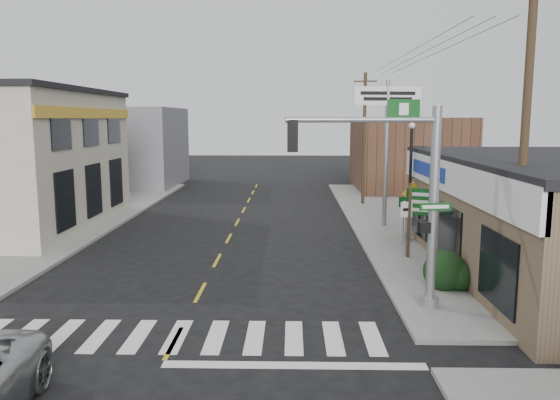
{
  "coord_description": "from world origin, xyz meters",
  "views": [
    {
      "loc": [
        2.93,
        -12.85,
        5.53
      ],
      "look_at": [
        2.54,
        5.43,
        2.8
      ],
      "focal_mm": 35.0,
      "sensor_mm": 36.0,
      "label": 1
    }
  ],
  "objects_px": {
    "dance_center_sign": "(387,118)",
    "utility_pole_near": "(524,140)",
    "traffic_signal_pole": "(409,186)",
    "lamp_post": "(412,172)",
    "bare_tree": "(479,177)",
    "fire_hydrant": "(437,264)",
    "utility_pole_far": "(364,137)",
    "guide_sign": "(427,210)"
  },
  "relations": [
    {
      "from": "traffic_signal_pole",
      "to": "utility_pole_near",
      "type": "xyz_separation_m",
      "value": [
        3.27,
        0.31,
        1.27
      ]
    },
    {
      "from": "fire_hydrant",
      "to": "utility_pole_near",
      "type": "height_order",
      "value": "utility_pole_near"
    },
    {
      "from": "fire_hydrant",
      "to": "dance_center_sign",
      "type": "distance_m",
      "value": 10.23
    },
    {
      "from": "guide_sign",
      "to": "traffic_signal_pole",
      "type": "bearing_deg",
      "value": -84.73
    },
    {
      "from": "traffic_signal_pole",
      "to": "dance_center_sign",
      "type": "relative_size",
      "value": 0.81
    },
    {
      "from": "dance_center_sign",
      "to": "utility_pole_near",
      "type": "distance_m",
      "value": 12.04
    },
    {
      "from": "traffic_signal_pole",
      "to": "guide_sign",
      "type": "xyz_separation_m",
      "value": [
        1.97,
        5.68,
        -1.64
      ]
    },
    {
      "from": "traffic_signal_pole",
      "to": "dance_center_sign",
      "type": "height_order",
      "value": "dance_center_sign"
    },
    {
      "from": "utility_pole_far",
      "to": "guide_sign",
      "type": "bearing_deg",
      "value": -81.04
    },
    {
      "from": "guide_sign",
      "to": "utility_pole_far",
      "type": "xyz_separation_m",
      "value": [
        -0.7,
        13.77,
        2.34
      ]
    },
    {
      "from": "fire_hydrant",
      "to": "bare_tree",
      "type": "distance_m",
      "value": 3.37
    },
    {
      "from": "dance_center_sign",
      "to": "bare_tree",
      "type": "xyz_separation_m",
      "value": [
        1.48,
        -9.39,
        -1.95
      ]
    },
    {
      "from": "traffic_signal_pole",
      "to": "guide_sign",
      "type": "distance_m",
      "value": 6.23
    },
    {
      "from": "lamp_post",
      "to": "bare_tree",
      "type": "xyz_separation_m",
      "value": [
        0.89,
        -6.12,
        0.46
      ]
    },
    {
      "from": "traffic_signal_pole",
      "to": "bare_tree",
      "type": "relative_size",
      "value": 1.33
    },
    {
      "from": "guide_sign",
      "to": "lamp_post",
      "type": "xyz_separation_m",
      "value": [
        0.06,
        3.24,
        1.15
      ]
    },
    {
      "from": "utility_pole_near",
      "to": "utility_pole_far",
      "type": "xyz_separation_m",
      "value": [
        -2.0,
        19.13,
        -0.58
      ]
    },
    {
      "from": "guide_sign",
      "to": "lamp_post",
      "type": "bearing_deg",
      "value": 113.29
    },
    {
      "from": "lamp_post",
      "to": "bare_tree",
      "type": "distance_m",
      "value": 6.2
    },
    {
      "from": "guide_sign",
      "to": "bare_tree",
      "type": "distance_m",
      "value": 3.43
    },
    {
      "from": "fire_hydrant",
      "to": "dance_center_sign",
      "type": "height_order",
      "value": "dance_center_sign"
    },
    {
      "from": "fire_hydrant",
      "to": "bare_tree",
      "type": "xyz_separation_m",
      "value": [
        1.13,
        -0.51,
        3.13
      ]
    },
    {
      "from": "traffic_signal_pole",
      "to": "fire_hydrant",
      "type": "relative_size",
      "value": 8.8
    },
    {
      "from": "lamp_post",
      "to": "utility_pole_far",
      "type": "relative_size",
      "value": 0.64
    },
    {
      "from": "traffic_signal_pole",
      "to": "fire_hydrant",
      "type": "height_order",
      "value": "traffic_signal_pole"
    },
    {
      "from": "guide_sign",
      "to": "utility_pole_near",
      "type": "bearing_deg",
      "value": -52.02
    },
    {
      "from": "utility_pole_near",
      "to": "guide_sign",
      "type": "bearing_deg",
      "value": 102.98
    },
    {
      "from": "fire_hydrant",
      "to": "utility_pole_far",
      "type": "relative_size",
      "value": 0.08
    },
    {
      "from": "traffic_signal_pole",
      "to": "utility_pole_near",
      "type": "height_order",
      "value": "utility_pole_near"
    },
    {
      "from": "traffic_signal_pole",
      "to": "bare_tree",
      "type": "bearing_deg",
      "value": 36.37
    },
    {
      "from": "lamp_post",
      "to": "bare_tree",
      "type": "relative_size",
      "value": 1.18
    },
    {
      "from": "traffic_signal_pole",
      "to": "guide_sign",
      "type": "relative_size",
      "value": 2.02
    },
    {
      "from": "guide_sign",
      "to": "utility_pole_near",
      "type": "distance_m",
      "value": 6.24
    },
    {
      "from": "fire_hydrant",
      "to": "utility_pole_far",
      "type": "distance_m",
      "value": 16.6
    },
    {
      "from": "fire_hydrant",
      "to": "utility_pole_near",
      "type": "relative_size",
      "value": 0.07
    },
    {
      "from": "traffic_signal_pole",
      "to": "lamp_post",
      "type": "relative_size",
      "value": 1.13
    },
    {
      "from": "utility_pole_near",
      "to": "utility_pole_far",
      "type": "relative_size",
      "value": 1.14
    },
    {
      "from": "traffic_signal_pole",
      "to": "lamp_post",
      "type": "distance_m",
      "value": 9.16
    },
    {
      "from": "fire_hydrant",
      "to": "dance_center_sign",
      "type": "relative_size",
      "value": 0.09
    },
    {
      "from": "guide_sign",
      "to": "bare_tree",
      "type": "height_order",
      "value": "bare_tree"
    },
    {
      "from": "dance_center_sign",
      "to": "bare_tree",
      "type": "height_order",
      "value": "dance_center_sign"
    },
    {
      "from": "guide_sign",
      "to": "lamp_post",
      "type": "height_order",
      "value": "lamp_post"
    }
  ]
}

